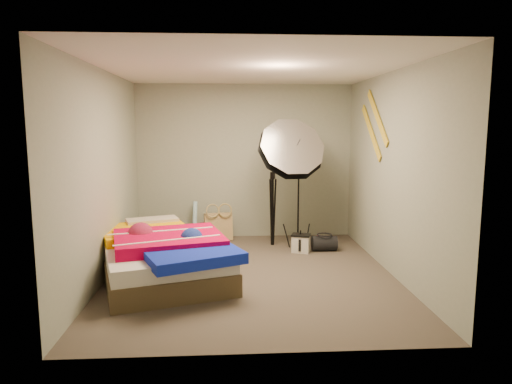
{
  "coord_description": "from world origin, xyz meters",
  "views": [
    {
      "loc": [
        -0.27,
        -5.47,
        1.83
      ],
      "look_at": [
        0.1,
        0.6,
        0.95
      ],
      "focal_mm": 32.0,
      "sensor_mm": 36.0,
      "label": 1
    }
  ],
  "objects": [
    {
      "name": "wall_left",
      "position": [
        -1.75,
        0.0,
        1.25
      ],
      "size": [
        0.0,
        4.0,
        4.0
      ],
      "primitive_type": "plane",
      "rotation": [
        1.57,
        0.0,
        1.57
      ],
      "color": "gray",
      "rests_on": "floor"
    },
    {
      "name": "photo_umbrella",
      "position": [
        0.62,
        1.07,
        1.47
      ],
      "size": [
        1.16,
        0.79,
        2.05
      ],
      "color": "black",
      "rests_on": "floor"
    },
    {
      "name": "wrapping_roll",
      "position": [
        -0.82,
        1.81,
        0.31
      ],
      "size": [
        0.1,
        0.19,
        0.63
      ],
      "primitive_type": "cylinder",
      "rotation": [
        -0.17,
        0.0,
        -0.16
      ],
      "color": "#50A7D3",
      "rests_on": "floor"
    },
    {
      "name": "wall_right",
      "position": [
        1.75,
        0.0,
        1.25
      ],
      "size": [
        0.0,
        4.0,
        4.0
      ],
      "primitive_type": "plane",
      "rotation": [
        1.57,
        0.0,
        -1.57
      ],
      "color": "gray",
      "rests_on": "floor"
    },
    {
      "name": "wall_front",
      "position": [
        0.0,
        -2.0,
        1.25
      ],
      "size": [
        3.5,
        0.0,
        3.5
      ],
      "primitive_type": "plane",
      "rotation": [
        -1.57,
        0.0,
        0.0
      ],
      "color": "gray",
      "rests_on": "floor"
    },
    {
      "name": "duffel_bag",
      "position": [
        1.14,
        1.02,
        0.11
      ],
      "size": [
        0.36,
        0.22,
        0.22
      ],
      "primitive_type": "cylinder",
      "rotation": [
        0.0,
        1.57,
        -0.01
      ],
      "color": "black",
      "rests_on": "floor"
    },
    {
      "name": "wall_stripe_upper",
      "position": [
        1.73,
        0.6,
        1.95
      ],
      "size": [
        0.02,
        0.91,
        0.78
      ],
      "primitive_type": "cube",
      "rotation": [
        0.7,
        0.0,
        0.0
      ],
      "color": "gold",
      "rests_on": "wall_right"
    },
    {
      "name": "bed",
      "position": [
        -1.07,
        -0.05,
        0.29
      ],
      "size": [
        1.95,
        2.32,
        0.57
      ],
      "color": "#4C3D28",
      "rests_on": "floor"
    },
    {
      "name": "wall_back",
      "position": [
        0.0,
        2.0,
        1.25
      ],
      "size": [
        3.5,
        0.0,
        3.5
      ],
      "primitive_type": "plane",
      "rotation": [
        1.57,
        0.0,
        0.0
      ],
      "color": "gray",
      "rests_on": "floor"
    },
    {
      "name": "floor",
      "position": [
        0.0,
        0.0,
        0.0
      ],
      "size": [
        4.0,
        4.0,
        0.0
      ],
      "primitive_type": "plane",
      "color": "#4E453A",
      "rests_on": "ground"
    },
    {
      "name": "tote_bag",
      "position": [
        -0.44,
        1.74,
        0.22
      ],
      "size": [
        0.47,
        0.26,
        0.46
      ],
      "primitive_type": "cube",
      "rotation": [
        -0.14,
        0.0,
        0.16
      ],
      "color": "tan",
      "rests_on": "floor"
    },
    {
      "name": "ceiling",
      "position": [
        0.0,
        0.0,
        2.5
      ],
      "size": [
        4.0,
        4.0,
        0.0
      ],
      "primitive_type": "plane",
      "rotation": [
        3.14,
        0.0,
        0.0
      ],
      "color": "silver",
      "rests_on": "wall_back"
    },
    {
      "name": "wall_stripe_lower",
      "position": [
        1.73,
        0.85,
        1.75
      ],
      "size": [
        0.02,
        0.91,
        0.78
      ],
      "primitive_type": "cube",
      "rotation": [
        0.7,
        0.0,
        0.0
      ],
      "color": "gold",
      "rests_on": "wall_right"
    },
    {
      "name": "camera_tripod",
      "position": [
        0.4,
        1.41,
        0.65
      ],
      "size": [
        0.08,
        0.08,
        1.14
      ],
      "color": "black",
      "rests_on": "floor"
    },
    {
      "name": "camera_case",
      "position": [
        0.78,
        0.96,
        0.12
      ],
      "size": [
        0.29,
        0.25,
        0.25
      ],
      "primitive_type": "cube",
      "rotation": [
        0.0,
        0.0,
        -0.34
      ],
      "color": "beige",
      "rests_on": "floor"
    }
  ]
}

